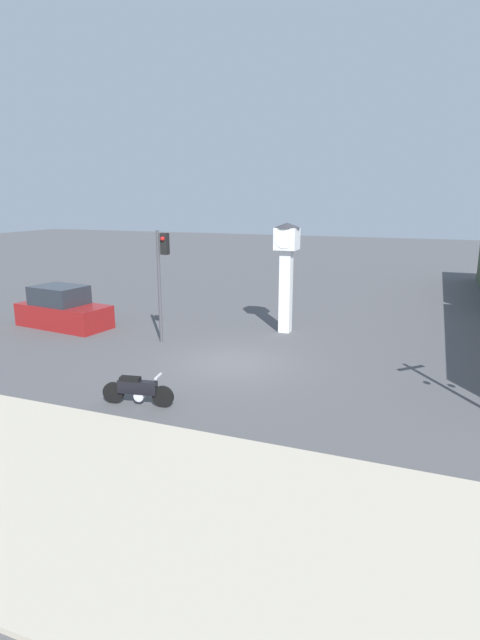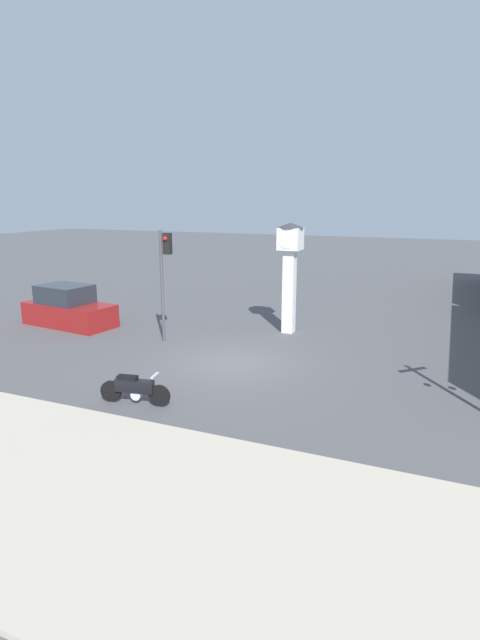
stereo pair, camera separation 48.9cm
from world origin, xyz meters
name	(u,v)px [view 2 (the right image)]	position (x,y,z in m)	size (l,w,h in m)	color
ground_plane	(232,363)	(0.00, 0.00, 0.00)	(120.00, 120.00, 0.00)	#4C4C4F
sidewalk_strip	(61,485)	(0.00, -8.22, 0.05)	(36.00, 6.00, 0.10)	#B2A893
motorcycle	(134,389)	(-1.03, -4.23, 0.43)	(2.02, 0.55, 0.90)	black
clock_tower	(290,261)	(0.56, 4.65, 3.01)	(1.07, 1.07, 4.55)	white
traffic_light	(165,266)	(-3.43, 1.45, 2.98)	(0.50, 0.35, 4.34)	#47474C
parked_car	(68,309)	(-8.78, 1.99, 0.75)	(4.39, 2.32, 1.80)	maroon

